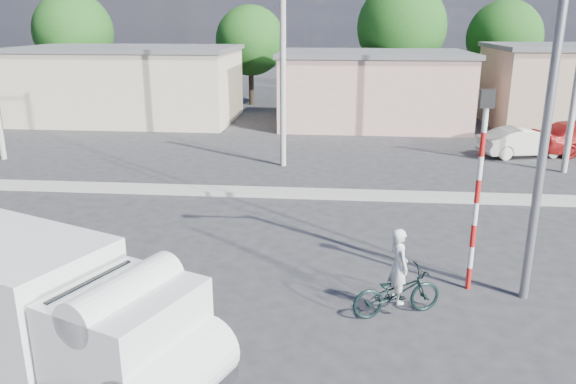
# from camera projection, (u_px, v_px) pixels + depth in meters

# --- Properties ---
(ground_plane) EXTENTS (120.00, 120.00, 0.00)m
(ground_plane) POSITION_uv_depth(u_px,v_px,m) (320.00, 315.00, 11.26)
(ground_plane) COLOR #2A2A2D
(ground_plane) RESTS_ON ground
(median) EXTENTS (40.00, 0.80, 0.16)m
(median) POSITION_uv_depth(u_px,v_px,m) (330.00, 194.00, 18.85)
(median) COLOR #99968E
(median) RESTS_ON ground
(truck) EXTENTS (5.90, 4.00, 2.30)m
(truck) POSITION_uv_depth(u_px,v_px,m) (55.00, 313.00, 8.81)
(truck) COLOR black
(truck) RESTS_ON ground
(bicycle) EXTENTS (1.98, 1.26, 0.98)m
(bicycle) POSITION_uv_depth(u_px,v_px,m) (397.00, 292.00, 11.18)
(bicycle) COLOR black
(bicycle) RESTS_ON ground
(cyclist) EXTENTS (0.54, 0.65, 1.53)m
(cyclist) POSITION_uv_depth(u_px,v_px,m) (398.00, 279.00, 11.09)
(cyclist) COLOR silver
(cyclist) RESTS_ON ground
(car_cream) EXTENTS (4.01, 2.28, 1.25)m
(car_cream) POSITION_uv_depth(u_px,v_px,m) (524.00, 142.00, 24.26)
(car_cream) COLOR beige
(car_cream) RESTS_ON ground
(traffic_pole) EXTENTS (0.28, 0.18, 4.36)m
(traffic_pole) POSITION_uv_depth(u_px,v_px,m) (479.00, 175.00, 11.64)
(traffic_pole) COLOR red
(traffic_pole) RESTS_ON ground
(streetlight) EXTENTS (2.34, 0.22, 9.00)m
(streetlight) POSITION_uv_depth(u_px,v_px,m) (547.00, 60.00, 10.57)
(streetlight) COLOR slate
(streetlight) RESTS_ON ground
(building_row) EXTENTS (37.80, 7.30, 4.44)m
(building_row) POSITION_uv_depth(u_px,v_px,m) (356.00, 86.00, 31.47)
(building_row) COLOR beige
(building_row) RESTS_ON ground
(tree_row) EXTENTS (34.13, 7.32, 8.10)m
(tree_row) POSITION_uv_depth(u_px,v_px,m) (305.00, 33.00, 37.28)
(tree_row) COLOR #38281E
(tree_row) RESTS_ON ground
(utility_poles) EXTENTS (35.40, 0.24, 8.00)m
(utility_poles) POSITION_uv_depth(u_px,v_px,m) (421.00, 65.00, 21.19)
(utility_poles) COLOR #99968E
(utility_poles) RESTS_ON ground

